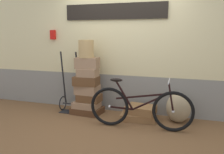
{
  "coord_description": "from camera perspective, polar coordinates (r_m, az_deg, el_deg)",
  "views": [
    {
      "loc": [
        1.39,
        -4.04,
        1.6
      ],
      "look_at": [
        -0.07,
        0.29,
        0.8
      ],
      "focal_mm": 39.65,
      "sensor_mm": 36.0,
      "label": 1
    }
  ],
  "objects": [
    {
      "name": "suitcase_5",
      "position": [
        4.89,
        -5.59,
        1.0
      ],
      "size": [
        0.39,
        0.3,
        0.15
      ],
      "primitive_type": "cube",
      "rotation": [
        0.0,
        0.0,
        0.02
      ],
      "color": "#937051",
      "rests_on": "suitcase_4"
    },
    {
      "name": "suitcase_0",
      "position": [
        5.11,
        -5.7,
        -7.64
      ],
      "size": [
        0.62,
        0.48,
        0.13
      ],
      "primitive_type": "cube",
      "rotation": [
        0.0,
        0.0,
        -0.07
      ],
      "color": "#4C2D19",
      "rests_on": "ground"
    },
    {
      "name": "luggage_trolley",
      "position": [
        5.25,
        -9.5,
        -4.77
      ],
      "size": [
        0.42,
        0.37,
        1.25
      ],
      "color": "black",
      "rests_on": "ground"
    },
    {
      "name": "suitcase_1",
      "position": [
        5.05,
        -5.88,
        -6.36
      ],
      "size": [
        0.52,
        0.37,
        0.12
      ],
      "primitive_type": "cube",
      "rotation": [
        0.0,
        0.0,
        -0.02
      ],
      "color": "#937051",
      "rests_on": "suitcase_0"
    },
    {
      "name": "suitcase_4",
      "position": [
        4.95,
        -5.94,
        -0.87
      ],
      "size": [
        0.5,
        0.36,
        0.18
      ],
      "primitive_type": "cube",
      "rotation": [
        0.0,
        0.0,
        0.07
      ],
      "color": "brown",
      "rests_on": "suitcase_3"
    },
    {
      "name": "suitcase_3",
      "position": [
        5.0,
        -5.68,
        -2.88
      ],
      "size": [
        0.47,
        0.36,
        0.19
      ],
      "primitive_type": "cube",
      "rotation": [
        0.0,
        0.0,
        -0.06
      ],
      "color": "#937051",
      "rests_on": "suitcase_2"
    },
    {
      "name": "suitcase_7",
      "position": [
        4.78,
        6.16,
        -8.93
      ],
      "size": [
        0.69,
        0.55,
        0.13
      ],
      "primitive_type": "cube",
      "rotation": [
        0.0,
        0.0,
        0.11
      ],
      "color": "olive",
      "rests_on": "ground"
    },
    {
      "name": "ground",
      "position": [
        4.57,
        -0.37,
        -11.0
      ],
      "size": [
        9.31,
        5.2,
        0.06
      ],
      "primitive_type": "cube",
      "color": "brown"
    },
    {
      "name": "suitcase_8",
      "position": [
        4.7,
        6.65,
        -7.49
      ],
      "size": [
        0.57,
        0.46,
        0.15
      ],
      "primitive_type": "cube",
      "rotation": [
        0.0,
        0.0,
        -0.12
      ],
      "color": "olive",
      "rests_on": "suitcase_7"
    },
    {
      "name": "bicycle",
      "position": [
        4.25,
        6.45,
        -7.08
      ],
      "size": [
        1.77,
        0.46,
        0.86
      ],
      "color": "black",
      "rests_on": "ground"
    },
    {
      "name": "station_building",
      "position": [
        5.08,
        2.86,
        8.26
      ],
      "size": [
        7.31,
        0.74,
        2.9
      ],
      "color": "gray",
      "rests_on": "ground"
    },
    {
      "name": "burlap_sack",
      "position": [
        4.7,
        15.07,
        -6.87
      ],
      "size": [
        0.44,
        0.37,
        0.54
      ],
      "primitive_type": "ellipsoid",
      "color": "#9E8966",
      "rests_on": "ground"
    },
    {
      "name": "suitcase_6",
      "position": [
        4.91,
        -5.71,
        3.23
      ],
      "size": [
        0.47,
        0.34,
        0.22
      ],
      "primitive_type": "cube",
      "rotation": [
        0.0,
        0.0,
        0.1
      ],
      "color": "#937051",
      "rests_on": "suitcase_5"
    },
    {
      "name": "wicker_basket",
      "position": [
        4.87,
        -6.0,
        6.5
      ],
      "size": [
        0.3,
        0.3,
        0.35
      ],
      "primitive_type": "cylinder",
      "color": "tan",
      "rests_on": "suitcase_6"
    },
    {
      "name": "suitcase_2",
      "position": [
        5.02,
        -5.27,
        -4.81
      ],
      "size": [
        0.47,
        0.33,
        0.15
      ],
      "primitive_type": "cube",
      "rotation": [
        0.0,
        0.0,
        -0.03
      ],
      "color": "brown",
      "rests_on": "suitcase_1"
    }
  ]
}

